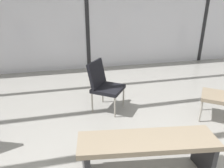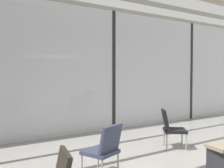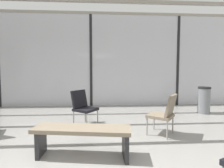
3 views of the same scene
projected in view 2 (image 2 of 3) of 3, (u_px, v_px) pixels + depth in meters
The scene contains 6 objects.
glass_curtain_wall at pixel (113, 70), 7.87m from camera, with size 14.00×0.08×3.57m, color silver.
window_mullion_1 at pixel (113, 70), 7.87m from camera, with size 0.10×0.12×3.57m, color black.
window_mullion_2 at pixel (191, 71), 9.78m from camera, with size 0.10×0.12×3.57m, color black.
parked_airplane at pixel (71, 68), 13.38m from camera, with size 11.43×4.02×4.02m.
lounge_chair_0 at pixel (104, 147), 4.18m from camera, with size 0.64×0.66×0.87m.
lounge_chair_1 at pixel (171, 126), 5.85m from camera, with size 0.71×0.70×0.87m.
Camera 2 is at (-4.34, -1.37, 1.66)m, focal length 41.70 mm.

